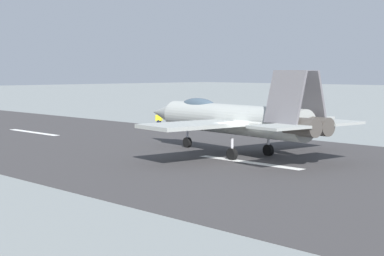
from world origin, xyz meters
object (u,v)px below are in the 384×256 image
Objects in this scene: crew_person at (159,120)px; marker_cone_far at (167,124)px; fighter_jet at (231,118)px; marker_cone_mid at (284,135)px.

crew_person reaches higher than marker_cone_far.
marker_cone_far is (18.48, -10.86, -2.19)m from fighter_jet.
marker_cone_mid is (-13.76, -1.96, -0.54)m from crew_person.
crew_person is 2.98× the size of marker_cone_mid.
fighter_jet reaches higher than marker_cone_far.
fighter_jet reaches higher than crew_person.
marker_cone_far is at bearing -30.44° from fighter_jet.
crew_person is 2.98× the size of marker_cone_far.
crew_person is at bearing -26.93° from fighter_jet.
crew_person is (17.52, -8.90, -1.65)m from fighter_jet.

